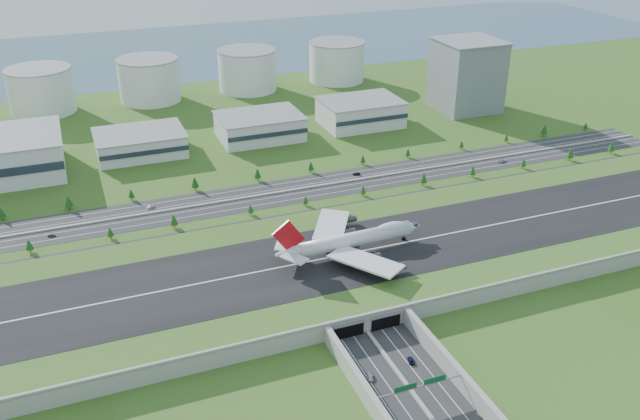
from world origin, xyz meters
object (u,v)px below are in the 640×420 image
object	(u,v)px
car_4	(52,235)
office_tower	(467,76)
car_7	(150,207)
boeing_747	(351,240)
car_6	(502,161)
fuel_tank_a	(41,91)
car_5	(357,174)
car_0	(371,377)
car_2	(411,360)

from	to	relation	value
car_4	office_tower	bearing A→B (deg)	-57.57
office_tower	car_7	size ratio (longest dim) A/B	10.44
boeing_747	car_6	xyz separation A→B (m)	(148.00, 85.74, -13.91)
fuel_tank_a	car_5	xyz separation A→B (m)	(182.97, -207.62, -16.58)
car_0	car_5	distance (m)	194.36
office_tower	car_2	distance (m)	331.54
car_4	car_5	distance (m)	185.12
car_5	car_7	bearing A→B (deg)	-66.48
car_2	car_4	distance (m)	206.20
fuel_tank_a	car_4	size ratio (longest dim) A/B	12.11
office_tower	car_4	world-z (taller)	office_tower
car_5	car_7	world-z (taller)	car_5
car_2	car_5	world-z (taller)	car_5
office_tower	car_5	xyz separation A→B (m)	(-137.03, -92.62, -26.58)
office_tower	car_6	world-z (taller)	office_tower
boeing_747	car_5	bearing A→B (deg)	62.12
office_tower	car_0	size ratio (longest dim) A/B	11.69
car_5	car_6	world-z (taller)	car_6
fuel_tank_a	car_6	distance (m)	360.25
office_tower	fuel_tank_a	xyz separation A→B (m)	(-320.00, 115.00, -10.00)
boeing_747	car_4	bearing A→B (deg)	145.68
office_tower	car_0	distance (m)	345.59
car_0	car_6	bearing A→B (deg)	66.58
car_5	boeing_747	bearing A→B (deg)	-2.39
office_tower	fuel_tank_a	size ratio (longest dim) A/B	1.10
fuel_tank_a	boeing_747	size ratio (longest dim) A/B	0.63
car_5	car_6	xyz separation A→B (m)	(99.60, -15.23, 0.04)
fuel_tank_a	car_5	bearing A→B (deg)	-48.61
office_tower	car_7	xyz separation A→B (m)	(-267.27, -93.28, -26.62)
car_6	office_tower	bearing A→B (deg)	-36.09
car_0	car_6	distance (m)	239.20
car_0	car_4	xyz separation A→B (m)	(-110.35, 163.89, -0.10)
car_0	car_7	distance (m)	187.62
fuel_tank_a	car_6	world-z (taller)	fuel_tank_a
office_tower	fuel_tank_a	bearing A→B (deg)	160.23
fuel_tank_a	car_0	size ratio (longest dim) A/B	10.63
car_4	car_5	bearing A→B (deg)	-71.31
boeing_747	car_0	xyz separation A→B (m)	(-25.69, -78.72, -13.94)
boeing_747	car_5	size ratio (longest dim) A/B	16.27
car_7	car_6	bearing A→B (deg)	61.61
car_5	car_7	distance (m)	130.24
car_5	office_tower	bearing A→B (deg)	147.28
car_5	car_4	bearing A→B (deg)	-61.88
car_4	car_5	size ratio (longest dim) A/B	0.85
car_4	car_6	xyz separation A→B (m)	(284.04, 0.57, 0.13)
boeing_747	car_0	bearing A→B (deg)	-110.34
car_4	car_6	distance (m)	284.04
car_4	car_7	xyz separation A→B (m)	(54.21, 15.14, 0.06)
office_tower	car_2	xyz separation A→B (m)	(-192.05, -268.93, -26.70)
car_0	car_5	world-z (taller)	car_0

